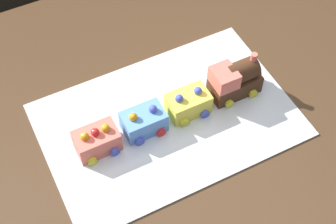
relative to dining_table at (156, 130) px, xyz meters
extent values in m
cube|color=#4C331E|center=(0.00, 0.00, 0.09)|extent=(1.40, 1.00, 0.03)
cube|color=#4C331E|center=(-0.64, -0.44, -0.28)|extent=(0.07, 0.07, 0.71)
cube|color=black|center=(0.09, -1.08, -0.42)|extent=(0.04, 0.04, 0.42)
cube|color=black|center=(0.07, -0.74, -0.42)|extent=(0.04, 0.04, 0.42)
cube|color=silver|center=(-0.01, 0.05, 0.11)|extent=(0.60, 0.40, 0.00)
cube|color=#472816|center=(-0.19, 0.05, 0.14)|extent=(0.12, 0.06, 0.05)
cylinder|color=#472816|center=(-0.21, 0.05, 0.18)|extent=(0.08, 0.05, 0.05)
cube|color=#F27260|center=(-0.16, 0.05, 0.18)|extent=(0.06, 0.06, 0.04)
cylinder|color=#F27260|center=(-0.24, 0.05, 0.21)|extent=(0.02, 0.02, 0.03)
sphere|color=#F4EFCC|center=(-0.26, 0.05, 0.14)|extent=(0.02, 0.02, 0.02)
cylinder|color=#D84CB2|center=(-0.23, 0.02, 0.12)|extent=(0.02, 0.01, 0.02)
cylinder|color=#4C59D8|center=(-0.16, 0.02, 0.12)|extent=(0.02, 0.01, 0.02)
cylinder|color=yellow|center=(-0.23, 0.09, 0.12)|extent=(0.02, 0.01, 0.02)
cylinder|color=yellow|center=(-0.16, 0.09, 0.12)|extent=(0.02, 0.01, 0.02)
cube|color=#F4E04C|center=(-0.06, 0.05, 0.14)|extent=(0.10, 0.06, 0.06)
cylinder|color=orange|center=(-0.09, 0.02, 0.12)|extent=(0.02, 0.01, 0.02)
cylinder|color=orange|center=(-0.04, 0.02, 0.12)|extent=(0.02, 0.01, 0.02)
cylinder|color=#4C59D8|center=(-0.09, 0.09, 0.12)|extent=(0.02, 0.01, 0.02)
cylinder|color=yellow|center=(-0.04, 0.09, 0.12)|extent=(0.02, 0.01, 0.02)
sphere|color=#4C59D8|center=(-0.09, 0.05, 0.17)|extent=(0.02, 0.02, 0.02)
sphere|color=#4C59D8|center=(-0.04, 0.05, 0.17)|extent=(0.02, 0.02, 0.02)
cube|color=#669EEA|center=(0.06, 0.05, 0.14)|extent=(0.10, 0.06, 0.06)
cylinder|color=#D84CB2|center=(0.03, 0.02, 0.12)|extent=(0.02, 0.01, 0.02)
cylinder|color=green|center=(0.08, 0.02, 0.12)|extent=(0.02, 0.01, 0.02)
cylinder|color=red|center=(0.03, 0.09, 0.12)|extent=(0.02, 0.01, 0.02)
cylinder|color=#4C59D8|center=(0.08, 0.09, 0.12)|extent=(0.02, 0.01, 0.02)
sphere|color=#4C59D8|center=(0.03, 0.05, 0.17)|extent=(0.02, 0.02, 0.02)
sphere|color=orange|center=(0.08, 0.05, 0.17)|extent=(0.02, 0.02, 0.02)
cube|color=#F27260|center=(0.17, 0.05, 0.14)|extent=(0.10, 0.06, 0.06)
cylinder|color=green|center=(0.15, 0.02, 0.12)|extent=(0.02, 0.01, 0.02)
cylinder|color=#4C59D8|center=(0.20, 0.02, 0.12)|extent=(0.02, 0.01, 0.02)
cylinder|color=#4C59D8|center=(0.15, 0.09, 0.12)|extent=(0.02, 0.01, 0.02)
cylinder|color=yellow|center=(0.20, 0.09, 0.12)|extent=(0.02, 0.01, 0.02)
sphere|color=orange|center=(0.15, 0.05, 0.17)|extent=(0.02, 0.02, 0.02)
sphere|color=red|center=(0.17, 0.05, 0.17)|extent=(0.02, 0.02, 0.02)
sphere|color=orange|center=(0.20, 0.05, 0.17)|extent=(0.02, 0.02, 0.02)
camera|label=1|loc=(0.31, 0.68, 1.10)|focal=53.69mm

